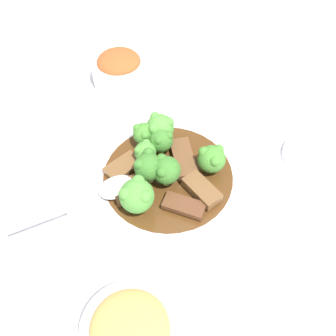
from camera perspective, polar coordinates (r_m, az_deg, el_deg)
The scene contains 19 objects.
ground_plane at distance 0.61m, azimuth 0.00°, elevation -1.91°, with size 4.00×4.00×0.00m, color silver.
main_plate at distance 0.60m, azimuth 0.00°, elevation -1.36°, with size 0.32×0.32×0.02m.
beef_strip_0 at distance 0.61m, azimuth 2.26°, elevation 1.41°, with size 0.04×0.08×0.01m.
beef_strip_1 at distance 0.58m, azimuth -5.53°, elevation -3.06°, with size 0.05×0.04×0.01m.
beef_strip_2 at distance 0.57m, azimuth 4.92°, elevation -3.16°, with size 0.05×0.07×0.02m.
beef_strip_3 at distance 0.56m, azimuth 2.22°, elevation -5.51°, with size 0.06×0.06×0.01m.
beef_strip_4 at distance 0.60m, azimuth -6.56°, elevation 0.21°, with size 0.06×0.05×0.01m.
broccoli_floret_0 at distance 0.57m, azimuth -3.05°, elevation 0.57°, with size 0.04×0.04×0.05m.
broccoli_floret_1 at distance 0.56m, azimuth -0.24°, elevation -0.27°, with size 0.04×0.04×0.05m.
broccoli_floret_2 at distance 0.59m, azimuth 6.35°, elevation 1.36°, with size 0.04×0.04×0.05m.
broccoli_floret_3 at distance 0.59m, azimuth -3.31°, elevation 2.35°, with size 0.03×0.03×0.04m.
broccoli_floret_4 at distance 0.60m, azimuth -1.05°, elevation 4.09°, with size 0.04×0.04×0.04m.
broccoli_floret_5 at distance 0.61m, azimuth -3.46°, elevation 5.00°, with size 0.04×0.04×0.04m.
broccoli_floret_6 at distance 0.54m, azimuth -4.56°, elevation -3.98°, with size 0.05×0.05×0.05m.
broccoli_floret_7 at distance 0.62m, azimuth -1.17°, elevation 5.91°, with size 0.04×0.04×0.05m.
serving_spoon at distance 0.57m, azimuth -8.84°, elevation -3.75°, with size 0.19×0.04×0.01m.
side_bowl_kimchi at distance 0.76m, azimuth -6.75°, elevation 14.23°, with size 0.10×0.10×0.06m.
side_bowl_appetizer at distance 0.49m, azimuth -5.45°, elevation -22.56°, with size 0.12×0.12×0.05m.
sauce_dish at distance 0.67m, azimuth 19.68°, elevation 1.95°, with size 0.08×0.08×0.01m.
Camera 1 is at (0.13, 0.33, 0.50)m, focal length 42.00 mm.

